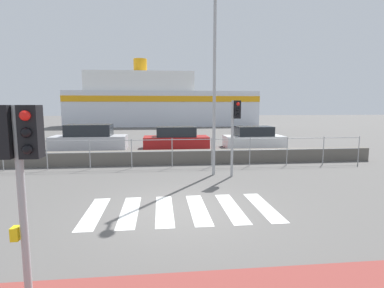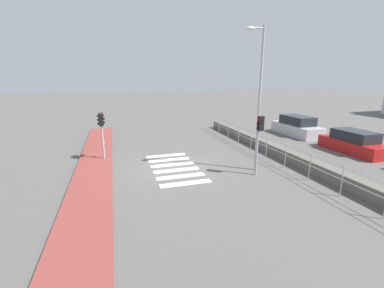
{
  "view_description": "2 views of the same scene",
  "coord_description": "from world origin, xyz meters",
  "px_view_note": "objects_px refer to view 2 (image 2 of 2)",
  "views": [
    {
      "loc": [
        -0.53,
        -7.63,
        2.73
      ],
      "look_at": [
        0.51,
        2.0,
        1.5
      ],
      "focal_mm": 28.0,
      "sensor_mm": 36.0,
      "label": 1
    },
    {
      "loc": [
        12.69,
        -2.9,
        4.65
      ],
      "look_at": [
        -0.06,
        1.0,
        1.2
      ],
      "focal_mm": 24.0,
      "sensor_mm": 36.0,
      "label": 2
    }
  ],
  "objects_px": {
    "traffic_light_far": "(259,132)",
    "parked_car_red": "(354,143)",
    "traffic_light_near": "(101,124)",
    "streetlamp": "(258,87)",
    "parked_car_silver": "(297,127)"
  },
  "relations": [
    {
      "from": "traffic_light_far",
      "to": "parked_car_red",
      "type": "relative_size",
      "value": 0.7
    },
    {
      "from": "traffic_light_near",
      "to": "streetlamp",
      "type": "relative_size",
      "value": 0.39
    },
    {
      "from": "traffic_light_near",
      "to": "streetlamp",
      "type": "xyz_separation_m",
      "value": [
        3.93,
        7.4,
        2.09
      ]
    },
    {
      "from": "traffic_light_near",
      "to": "parked_car_silver",
      "type": "xyz_separation_m",
      "value": [
        -2.59,
        15.27,
        -1.47
      ]
    },
    {
      "from": "parked_car_silver",
      "to": "traffic_light_near",
      "type": "bearing_deg",
      "value": -80.38
    },
    {
      "from": "traffic_light_far",
      "to": "parked_car_silver",
      "type": "distance_m",
      "value": 10.98
    },
    {
      "from": "traffic_light_far",
      "to": "parked_car_silver",
      "type": "relative_size",
      "value": 0.64
    },
    {
      "from": "traffic_light_far",
      "to": "streetlamp",
      "type": "height_order",
      "value": "streetlamp"
    },
    {
      "from": "traffic_light_near",
      "to": "streetlamp",
      "type": "height_order",
      "value": "streetlamp"
    },
    {
      "from": "traffic_light_near",
      "to": "parked_car_red",
      "type": "height_order",
      "value": "traffic_light_near"
    },
    {
      "from": "parked_car_silver",
      "to": "parked_car_red",
      "type": "distance_m",
      "value": 5.45
    },
    {
      "from": "streetlamp",
      "to": "traffic_light_near",
      "type": "bearing_deg",
      "value": -118.0
    },
    {
      "from": "streetlamp",
      "to": "parked_car_red",
      "type": "distance_m",
      "value": 8.73
    },
    {
      "from": "streetlamp",
      "to": "traffic_light_far",
      "type": "bearing_deg",
      "value": -16.88
    },
    {
      "from": "traffic_light_near",
      "to": "traffic_light_far",
      "type": "xyz_separation_m",
      "value": [
        4.69,
        7.17,
        0.01
      ]
    }
  ]
}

